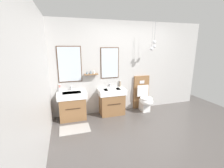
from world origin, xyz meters
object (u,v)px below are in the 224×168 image
vanity_sink_left (72,105)px  toilet (143,98)px  vanity_sink_right (112,101)px  folded_hand_towel (112,90)px  soap_dispenser (120,84)px  toothbrush_cup (60,89)px

vanity_sink_left → toilet: toilet is taller
toilet → vanity_sink_right: bearing=179.5°
folded_hand_towel → vanity_sink_left: bearing=172.7°
soap_dispenser → toothbrush_cup: bearing=-179.7°
vanity_sink_right → soap_dispenser: (0.30, 0.16, 0.43)m
vanity_sink_left → toilet: bearing=-0.2°
vanity_sink_left → toilet: 2.04m
vanity_sink_left → soap_dispenser: soap_dispenser is taller
vanity_sink_right → toilet: toilet is taller
toilet → soap_dispenser: 0.82m
vanity_sink_left → vanity_sink_right: size_ratio=1.00×
vanity_sink_left → soap_dispenser: size_ratio=3.74×
toilet → folded_hand_towel: 1.09m
toothbrush_cup → soap_dispenser: bearing=0.3°
vanity_sink_left → folded_hand_towel: 1.09m
vanity_sink_right → toilet: 0.98m
toothbrush_cup → folded_hand_towel: 1.34m
toilet → folded_hand_towel: bearing=-173.1°
vanity_sink_left → folded_hand_towel: size_ratio=3.32×
vanity_sink_right → folded_hand_towel: folded_hand_towel is taller
toothbrush_cup → folded_hand_towel: bearing=-12.2°
soap_dispenser → folded_hand_towel: soap_dispenser is taller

